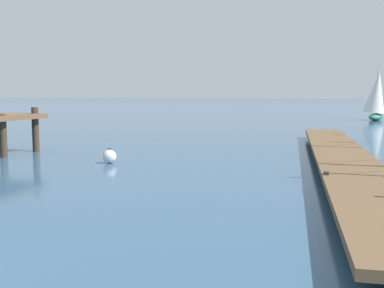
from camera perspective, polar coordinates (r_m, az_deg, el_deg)
The scene contains 3 objects.
floating_dock at distance 15.80m, azimuth 18.31°, elevation -1.48°, with size 3.51×20.88×0.53m.
mooring_buoy at distance 16.13m, azimuth -10.28°, elevation -1.55°, with size 0.47×0.47×0.55m.
distant_sailboat at distance 43.92m, azimuth 22.10°, elevation 5.56°, with size 2.54×3.82×4.84m.
Camera 1 is at (4.81, -0.56, 2.44)m, focal length 42.58 mm.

